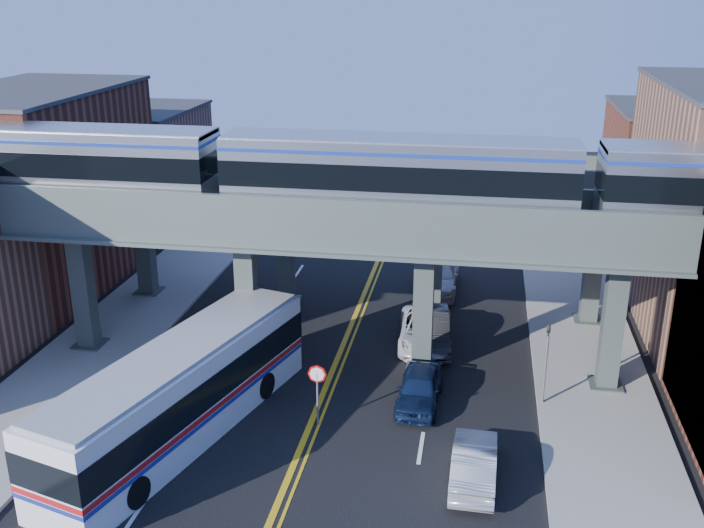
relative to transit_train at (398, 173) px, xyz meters
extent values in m
plane|color=black|center=(-2.76, -8.00, -9.19)|extent=(120.00, 120.00, 0.00)
cube|color=gray|center=(-14.26, 2.00, -9.11)|extent=(5.00, 70.00, 0.16)
cube|color=gray|center=(8.74, 2.00, -9.11)|extent=(5.00, 70.00, 0.16)
cube|color=brown|center=(-21.26, 8.00, -3.69)|extent=(8.00, 14.00, 11.00)
cube|color=#8E5D49|center=(-21.26, 21.00, -5.19)|extent=(8.00, 10.00, 8.00)
cube|color=brown|center=(15.74, 21.00, -4.69)|extent=(8.00, 10.00, 9.00)
cube|color=#414B49|center=(-14.76, 0.00, -6.19)|extent=(0.85, 0.85, 6.00)
cube|color=#414B49|center=(-6.76, 0.00, -6.19)|extent=(0.85, 0.85, 6.00)
cube|color=#414B49|center=(1.24, 0.00, -6.19)|extent=(0.85, 0.85, 6.00)
cube|color=#414B49|center=(9.24, 0.00, -6.19)|extent=(0.85, 0.85, 6.00)
cube|color=#4C5751|center=(-2.76, 0.00, -2.49)|extent=(52.00, 3.60, 1.40)
cube|color=#414B49|center=(-14.76, 7.00, -6.19)|extent=(0.85, 0.85, 6.00)
cube|color=#414B49|center=(-6.76, 7.00, -6.19)|extent=(0.85, 0.85, 6.00)
cube|color=#414B49|center=(1.24, 7.00, -6.19)|extent=(0.85, 0.85, 6.00)
cube|color=#414B49|center=(9.24, 7.00, -6.19)|extent=(0.85, 0.85, 6.00)
cube|color=#4C5751|center=(-2.76, 7.00, -2.49)|extent=(52.00, 3.60, 1.40)
cube|color=black|center=(-10.70, 0.00, -1.67)|extent=(2.11, 2.11, 0.24)
cube|color=#B9BCC4|center=(-15.36, 0.00, -0.02)|extent=(14.56, 2.78, 3.07)
cube|color=black|center=(-15.36, 0.00, 0.13)|extent=(14.58, 2.84, 1.05)
cube|color=black|center=(-4.66, 0.00, -1.67)|extent=(2.11, 2.11, 0.24)
cube|color=black|center=(4.66, 0.00, -1.67)|extent=(2.11, 2.11, 0.24)
cube|color=#B9BCC4|center=(0.00, 0.00, -0.02)|extent=(14.56, 2.78, 3.07)
cube|color=black|center=(0.00, 0.00, 0.13)|extent=(14.58, 2.84, 1.05)
cube|color=black|center=(10.70, 0.00, -1.67)|extent=(2.11, 2.11, 0.24)
cylinder|color=slate|center=(-2.46, -5.00, -8.04)|extent=(0.09, 0.09, 2.30)
cylinder|color=red|center=(-2.46, -5.00, -6.94)|extent=(0.76, 0.04, 0.76)
cylinder|color=slate|center=(6.44, -2.00, -7.59)|extent=(0.12, 0.12, 3.20)
imported|color=black|center=(6.44, -2.00, -5.54)|extent=(0.15, 0.18, 0.90)
cube|color=silver|center=(-7.50, -6.54, -7.43)|extent=(6.60, 13.91, 3.52)
cube|color=black|center=(-7.50, -6.54, -6.98)|extent=(6.67, 13.96, 1.19)
cube|color=#B21419|center=(-7.50, -6.54, -7.77)|extent=(6.66, 13.96, 0.20)
cylinder|color=black|center=(-8.70, -10.73, -8.62)|extent=(3.25, 1.93, 1.13)
cylinder|color=black|center=(-6.44, -2.87, -8.62)|extent=(3.25, 1.93, 1.13)
imported|color=#0F1C39|center=(1.37, -2.70, -8.46)|extent=(1.86, 4.33, 1.46)
imported|color=#2C2C2F|center=(1.40, 3.08, -8.36)|extent=(2.31, 5.20, 1.66)
imported|color=silver|center=(1.15, 3.02, -8.45)|extent=(2.80, 5.49, 1.49)
imported|color=#B6B6BB|center=(1.28, 10.52, -8.37)|extent=(2.40, 5.68, 1.64)
imported|color=#9A9A9E|center=(3.74, -7.73, -8.47)|extent=(1.62, 4.43, 1.45)
camera|label=1|loc=(3.43, -31.64, 7.45)|focal=40.00mm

